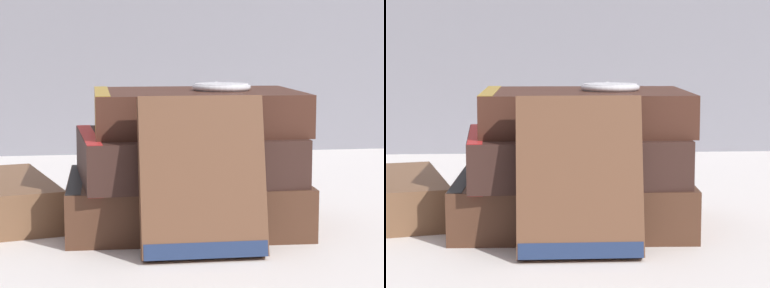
% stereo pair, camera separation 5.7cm
% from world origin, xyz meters
% --- Properties ---
extents(ground_plane, '(3.00, 3.00, 0.00)m').
position_xyz_m(ground_plane, '(0.00, 0.00, 0.00)').
color(ground_plane, silver).
extents(book_flat_bottom, '(0.21, 0.16, 0.04)m').
position_xyz_m(book_flat_bottom, '(-0.00, 0.02, 0.02)').
color(book_flat_bottom, '#4C2D1E').
rests_on(book_flat_bottom, ground_plane).
extents(book_flat_middle, '(0.19, 0.16, 0.04)m').
position_xyz_m(book_flat_middle, '(-0.00, 0.02, 0.06)').
color(book_flat_middle, '#331E19').
rests_on(book_flat_middle, book_flat_bottom).
extents(book_flat_top, '(0.18, 0.14, 0.04)m').
position_xyz_m(book_flat_top, '(0.01, 0.03, 0.10)').
color(book_flat_top, '#422319').
rests_on(book_flat_top, book_flat_middle).
extents(book_leaning_front, '(0.09, 0.04, 0.12)m').
position_xyz_m(book_leaning_front, '(0.00, -0.08, 0.06)').
color(book_leaning_front, brown).
rests_on(book_leaning_front, ground_plane).
extents(pocket_watch, '(0.05, 0.05, 0.01)m').
position_xyz_m(pocket_watch, '(0.03, 0.03, 0.12)').
color(pocket_watch, silver).
rests_on(pocket_watch, book_flat_top).
extents(reading_glasses, '(0.10, 0.07, 0.00)m').
position_xyz_m(reading_glasses, '(-0.03, 0.18, 0.00)').
color(reading_glasses, '#ADADB2').
rests_on(reading_glasses, ground_plane).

